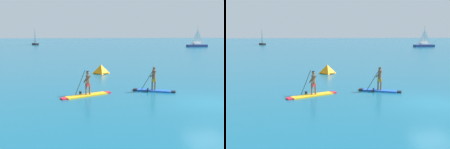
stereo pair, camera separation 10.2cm
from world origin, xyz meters
TOP-DOWN VIEW (x-y plane):
  - ground at (0.00, 0.00)m, footprint 440.00×440.00m
  - paddleboarder_near_left at (-7.10, 2.94)m, footprint 3.47×1.83m
  - paddleboarder_mid_center at (-2.27, 3.56)m, footprint 2.90×1.65m
  - race_marker_buoy at (-5.02, 12.58)m, footprint 1.58×1.58m
  - sailboat_left_horizon at (-20.72, 82.81)m, footprint 2.94×4.75m
  - sailboat_right_horizon at (30.02, 60.20)m, footprint 6.52×2.07m

SIDE VIEW (x-z plane):
  - ground at x=0.00m, z-range 0.00..0.00m
  - paddleboarder_near_left at x=-7.10m, z-range -0.51..1.22m
  - paddleboarder_mid_center at x=-2.27m, z-range -0.54..1.33m
  - race_marker_buoy at x=-5.02m, z-range -0.06..0.86m
  - sailboat_right_horizon at x=30.02m, z-range -2.49..4.00m
  - sailboat_left_horizon at x=-20.72m, z-range -2.71..4.72m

